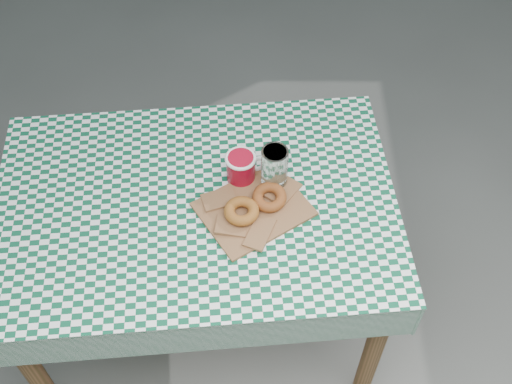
% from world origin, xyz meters
% --- Properties ---
extents(ground, '(60.00, 60.00, 0.00)m').
position_xyz_m(ground, '(0.00, 0.00, 0.00)').
color(ground, '#53524E').
rests_on(ground, ground).
extents(table, '(1.23, 0.88, 0.75)m').
position_xyz_m(table, '(-0.06, 0.04, 0.38)').
color(table, '#50371B').
rests_on(table, ground).
extents(tablecloth, '(1.26, 0.90, 0.01)m').
position_xyz_m(tablecloth, '(-0.06, 0.04, 0.75)').
color(tablecloth, '#0B462C').
rests_on(tablecloth, table).
extents(paper_bag, '(0.38, 0.36, 0.02)m').
position_xyz_m(paper_bag, '(0.11, 0.01, 0.76)').
color(paper_bag, brown).
rests_on(paper_bag, tablecloth).
extents(bagel_front, '(0.11, 0.11, 0.03)m').
position_xyz_m(bagel_front, '(0.07, -0.01, 0.79)').
color(bagel_front, '#9E4D20').
rests_on(bagel_front, paper_bag).
extents(bagel_back, '(0.12, 0.12, 0.03)m').
position_xyz_m(bagel_back, '(0.15, 0.04, 0.79)').
color(bagel_back, brown).
rests_on(bagel_back, paper_bag).
extents(coffee_mug, '(0.22, 0.22, 0.10)m').
position_xyz_m(coffee_mug, '(0.07, 0.13, 0.80)').
color(coffee_mug, maroon).
rests_on(coffee_mug, tablecloth).
extents(drinking_glass, '(0.10, 0.10, 0.14)m').
position_xyz_m(drinking_glass, '(0.17, 0.12, 0.83)').
color(drinking_glass, white).
rests_on(drinking_glass, tablecloth).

